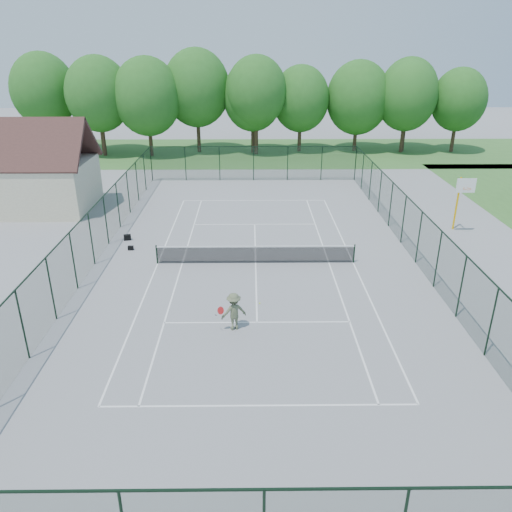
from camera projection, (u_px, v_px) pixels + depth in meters
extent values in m
plane|color=gray|center=(256.00, 263.00, 27.96)|extent=(140.00, 140.00, 0.00)
cube|color=#427933|center=(253.00, 152.00, 55.48)|extent=(80.00, 16.00, 0.01)
cube|color=white|center=(254.00, 200.00, 38.86)|extent=(10.97, 0.08, 0.01)
cube|color=white|center=(259.00, 406.00, 17.06)|extent=(10.97, 0.08, 0.01)
cube|color=white|center=(255.00, 224.00, 33.83)|extent=(8.23, 0.08, 0.01)
cube|color=white|center=(257.00, 322.00, 22.09)|extent=(8.23, 0.08, 0.01)
cube|color=white|center=(353.00, 263.00, 28.02)|extent=(0.08, 23.77, 0.01)
cube|color=white|center=(158.00, 263.00, 27.91)|extent=(0.08, 23.77, 0.01)
cube|color=white|center=(329.00, 263.00, 28.00)|extent=(0.08, 23.77, 0.01)
cube|color=white|center=(182.00, 263.00, 27.92)|extent=(0.08, 23.77, 0.01)
cube|color=white|center=(256.00, 263.00, 27.96)|extent=(0.08, 12.80, 0.01)
cylinder|color=black|center=(157.00, 254.00, 27.69)|extent=(0.08, 0.08, 1.10)
cylinder|color=black|center=(354.00, 254.00, 27.80)|extent=(0.08, 0.08, 1.10)
cube|color=black|center=(256.00, 255.00, 27.76)|extent=(11.00, 0.02, 0.96)
cube|color=white|center=(256.00, 247.00, 27.57)|extent=(11.00, 0.05, 0.07)
cube|color=#193120|center=(254.00, 164.00, 43.88)|extent=(18.00, 0.02, 3.00)
cube|color=#193120|center=(419.00, 238.00, 27.45)|extent=(0.02, 36.00, 3.00)
cube|color=#193120|center=(91.00, 239.00, 27.28)|extent=(0.02, 36.00, 3.00)
cube|color=black|center=(254.00, 146.00, 43.28)|extent=(18.00, 0.05, 0.05)
cube|color=black|center=(264.00, 489.00, 10.26)|extent=(18.00, 0.05, 0.05)
cube|color=black|center=(422.00, 212.00, 26.86)|extent=(0.05, 36.00, 0.05)
cube|color=black|center=(88.00, 213.00, 26.68)|extent=(0.05, 36.00, 0.05)
cube|color=beige|center=(35.00, 186.00, 36.28)|extent=(8.00, 6.00, 3.50)
cube|color=#4C2D27|center=(35.00, 137.00, 36.37)|extent=(8.60, 3.27, 3.27)
cube|color=#4C2D27|center=(17.00, 145.00, 33.61)|extent=(8.60, 3.27, 3.27)
cylinder|color=#493122|center=(102.00, 134.00, 54.48)|extent=(0.40, 0.40, 4.20)
ellipsoid|color=#2D7125|center=(98.00, 96.00, 52.93)|extent=(6.40, 6.40, 7.40)
cylinder|color=#493122|center=(253.00, 133.00, 54.64)|extent=(0.40, 0.40, 4.20)
ellipsoid|color=#2D7125|center=(253.00, 96.00, 53.09)|extent=(6.40, 6.40, 7.40)
cylinder|color=#493122|center=(403.00, 133.00, 54.81)|extent=(0.40, 0.40, 4.20)
ellipsoid|color=#2D7125|center=(407.00, 96.00, 53.25)|extent=(6.40, 6.40, 7.40)
cylinder|color=#F4B103|center=(457.00, 204.00, 32.32)|extent=(0.12, 0.12, 3.50)
cube|color=#F4B103|center=(464.00, 181.00, 31.27)|extent=(0.08, 0.90, 0.08)
cube|color=white|center=(466.00, 186.00, 30.92)|extent=(1.20, 0.05, 0.90)
torus|color=#DA4E06|center=(467.00, 189.00, 30.77)|extent=(0.48, 0.48, 0.02)
cube|color=black|center=(127.00, 237.00, 31.12)|extent=(0.49, 0.36, 0.35)
cube|color=black|center=(131.00, 248.00, 29.67)|extent=(0.32, 0.20, 0.25)
imported|color=#596143|center=(234.00, 311.00, 21.28)|extent=(1.25, 0.96, 1.70)
sphere|color=#B4DF22|center=(260.00, 303.00, 21.59)|extent=(0.07, 0.07, 0.07)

